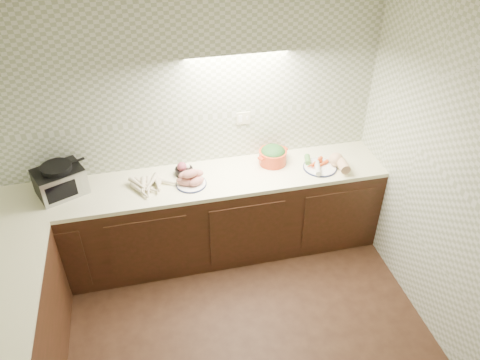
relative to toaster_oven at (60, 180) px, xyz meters
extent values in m
cube|color=white|center=(1.12, -1.58, 1.54)|extent=(3.60, 3.60, 0.05)
cube|color=gray|center=(1.12, 0.19, 0.27)|extent=(3.60, 0.05, 2.60)
cube|color=beige|center=(1.67, 0.21, 0.29)|extent=(0.13, 0.01, 0.12)
cube|color=black|center=(1.12, -0.08, -0.60)|extent=(3.60, 0.60, 0.86)
cube|color=#FAF6C2|center=(1.12, -0.08, -0.15)|extent=(3.60, 0.60, 0.04)
cube|color=black|center=(0.00, 0.01, -0.01)|extent=(0.48, 0.43, 0.24)
cube|color=#A0A1A5|center=(0.06, -0.13, -0.01)|extent=(0.36, 0.17, 0.24)
cube|color=black|center=(0.06, -0.13, -0.01)|extent=(0.24, 0.11, 0.16)
cylinder|color=black|center=(0.00, 0.01, 0.13)|extent=(0.34, 0.34, 0.04)
cone|color=beige|center=(0.74, -0.08, -0.11)|extent=(0.18, 0.18, 0.04)
cone|color=beige|center=(0.85, -0.10, -0.10)|extent=(0.18, 0.21, 0.05)
cone|color=beige|center=(0.81, -0.08, -0.11)|extent=(0.09, 0.22, 0.04)
cone|color=beige|center=(0.79, -0.15, -0.11)|extent=(0.09, 0.21, 0.04)
cone|color=beige|center=(0.75, -0.08, -0.11)|extent=(0.14, 0.23, 0.04)
cone|color=beige|center=(0.83, -0.03, -0.11)|extent=(0.16, 0.21, 0.05)
cone|color=beige|center=(0.85, -0.10, -0.11)|extent=(0.17, 0.25, 0.05)
cone|color=beige|center=(0.80, -0.01, -0.11)|extent=(0.18, 0.17, 0.05)
cone|color=beige|center=(0.87, -0.09, -0.08)|extent=(0.16, 0.20, 0.04)
cone|color=beige|center=(0.80, -0.11, -0.08)|extent=(0.17, 0.25, 0.05)
cone|color=beige|center=(0.79, -0.14, -0.08)|extent=(0.05, 0.22, 0.04)
cone|color=beige|center=(0.71, -0.13, -0.09)|extent=(0.18, 0.17, 0.05)
cylinder|color=#161B3B|center=(1.11, -0.14, -0.12)|extent=(0.28, 0.28, 0.01)
cylinder|color=white|center=(1.11, -0.14, -0.12)|extent=(0.26, 0.26, 0.02)
ellipsoid|color=tan|center=(1.05, -0.15, -0.08)|extent=(0.16, 0.10, 0.07)
ellipsoid|color=tan|center=(1.15, -0.17, -0.08)|extent=(0.16, 0.10, 0.07)
ellipsoid|color=tan|center=(1.12, -0.09, -0.08)|extent=(0.16, 0.10, 0.07)
ellipsoid|color=tan|center=(1.08, -0.10, -0.04)|extent=(0.16, 0.10, 0.07)
ellipsoid|color=tan|center=(1.16, -0.10, -0.04)|extent=(0.16, 0.10, 0.07)
ellipsoid|color=tan|center=(1.11, -0.15, -0.01)|extent=(0.16, 0.10, 0.07)
cylinder|color=black|center=(1.07, 0.04, -0.10)|extent=(0.16, 0.16, 0.06)
sphere|color=maroon|center=(1.05, 0.04, -0.05)|extent=(0.09, 0.09, 0.09)
sphere|color=silver|center=(1.10, 0.05, -0.06)|extent=(0.05, 0.05, 0.05)
cylinder|color=red|center=(1.92, 0.04, -0.06)|extent=(0.35, 0.35, 0.13)
cube|color=red|center=(1.78, -0.02, -0.03)|extent=(0.05, 0.07, 0.02)
cube|color=red|center=(2.05, 0.10, -0.03)|extent=(0.05, 0.07, 0.02)
ellipsoid|color=#326B2A|center=(1.92, 0.04, -0.01)|extent=(0.24, 0.24, 0.13)
cylinder|color=#161B3B|center=(2.33, -0.15, -0.12)|extent=(0.32, 0.32, 0.01)
cylinder|color=white|center=(2.33, -0.15, -0.12)|extent=(0.30, 0.30, 0.02)
cone|color=#DA4919|center=(2.28, -0.14, -0.10)|extent=(0.18, 0.10, 0.04)
cone|color=#DA4919|center=(2.31, -0.11, -0.10)|extent=(0.17, 0.14, 0.04)
cone|color=#DA4919|center=(2.28, -0.10, -0.10)|extent=(0.17, 0.13, 0.04)
cone|color=#DA4919|center=(2.33, -0.10, -0.08)|extent=(0.15, 0.16, 0.04)
cylinder|color=beige|center=(2.28, -0.20, -0.09)|extent=(0.10, 0.21, 0.05)
cylinder|color=#367731|center=(2.24, -0.05, -0.09)|extent=(0.09, 0.13, 0.05)
camera|label=1|loc=(0.78, -3.51, 2.36)|focal=35.00mm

